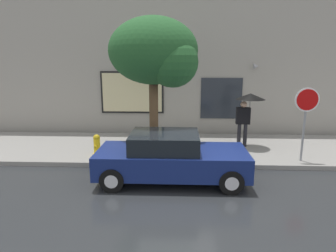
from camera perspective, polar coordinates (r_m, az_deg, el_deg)
The scene contains 8 objects.
ground_plane at distance 8.58m, azimuth 1.75°, elevation -10.50°, with size 60.00×60.00×0.00m, color #282B2D.
sidewalk at distance 11.38m, azimuth 1.95°, elevation -4.24°, with size 20.00×4.00×0.15m, color gray.
building_facade at distance 13.40m, azimuth 2.11°, elevation 13.05°, with size 20.00×0.67×7.00m.
parked_car at distance 8.39m, azimuth 0.49°, elevation -6.06°, with size 4.16×1.86×1.39m.
fire_hydrant at distance 10.51m, azimuth -13.45°, elevation -3.57°, with size 0.30×0.44×0.73m.
pedestrian_with_umbrella at distance 11.38m, azimuth 15.08°, elevation 4.10°, with size 1.08×1.08×2.02m.
street_tree at distance 9.70m, azimuth -2.10°, elevation 13.65°, with size 2.86×2.43×4.57m.
stop_sign at distance 10.29m, azimuth 24.92°, elevation 2.82°, with size 0.76×0.10×2.38m.
Camera 1 is at (0.08, -7.90, 3.35)m, focal length 31.84 mm.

